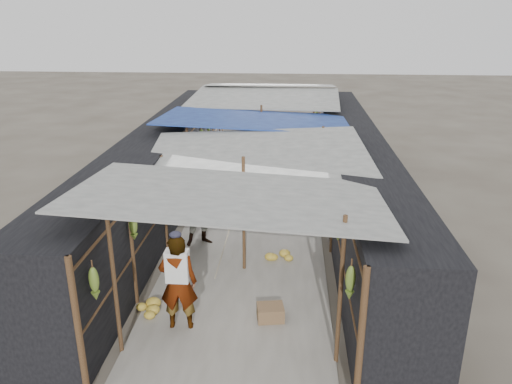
% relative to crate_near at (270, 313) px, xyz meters
% --- Properties ---
extents(ground, '(80.00, 80.00, 0.00)m').
position_rel_crate_near_xyz_m(ground, '(-0.67, -1.09, -0.15)').
color(ground, '#6B6356').
rests_on(ground, ground).
extents(aisle_slab, '(3.60, 16.00, 0.02)m').
position_rel_crate_near_xyz_m(aisle_slab, '(-0.67, 5.41, -0.14)').
color(aisle_slab, '#9E998E').
rests_on(aisle_slab, ground).
extents(stall_left, '(1.40, 15.00, 2.30)m').
position_rel_crate_near_xyz_m(stall_left, '(-3.37, 5.41, 1.00)').
color(stall_left, black).
rests_on(stall_left, ground).
extents(stall_right, '(1.40, 15.00, 2.30)m').
position_rel_crate_near_xyz_m(stall_right, '(2.03, 5.41, 1.00)').
color(stall_right, black).
rests_on(stall_right, ground).
extents(crate_near, '(0.54, 0.46, 0.29)m').
position_rel_crate_near_xyz_m(crate_near, '(0.00, 0.00, 0.00)').
color(crate_near, '#866044').
rests_on(crate_near, ground).
extents(crate_mid, '(0.66, 0.59, 0.33)m').
position_rel_crate_near_xyz_m(crate_mid, '(-0.48, 4.48, 0.02)').
color(crate_mid, '#866044').
rests_on(crate_mid, ground).
extents(crate_back, '(0.59, 0.53, 0.31)m').
position_rel_crate_near_xyz_m(crate_back, '(-1.28, 10.94, 0.01)').
color(crate_back, '#866044').
rests_on(crate_back, ground).
extents(black_basin, '(0.65, 0.65, 0.20)m').
position_rel_crate_near_xyz_m(black_basin, '(1.03, 9.53, -0.05)').
color(black_basin, black).
rests_on(black_basin, ground).
extents(vendor_elderly, '(0.70, 0.50, 1.83)m').
position_rel_crate_near_xyz_m(vendor_elderly, '(-1.62, -0.33, 0.77)').
color(vendor_elderly, silver).
rests_on(vendor_elderly, ground).
extents(shopper_blue, '(1.02, 0.93, 1.70)m').
position_rel_crate_near_xyz_m(shopper_blue, '(-1.81, 3.09, 0.70)').
color(shopper_blue, '#2155A5').
rests_on(shopper_blue, ground).
extents(vendor_seated, '(0.53, 0.62, 0.84)m').
position_rel_crate_near_xyz_m(vendor_seated, '(1.03, 4.60, 0.27)').
color(vendor_seated, '#45403B').
rests_on(vendor_seated, ground).
extents(market_canopy, '(5.62, 15.20, 2.77)m').
position_rel_crate_near_xyz_m(market_canopy, '(-0.64, 5.73, 2.26)').
color(market_canopy, brown).
rests_on(market_canopy, ground).
extents(hanging_bananas, '(3.95, 13.97, 0.83)m').
position_rel_crate_near_xyz_m(hanging_bananas, '(-0.70, 5.20, 1.51)').
color(hanging_bananas, olive).
rests_on(hanging_bananas, ground).
extents(floor_bananas, '(3.94, 10.90, 0.34)m').
position_rel_crate_near_xyz_m(floor_bananas, '(-0.48, 6.54, 0.00)').
color(floor_bananas, gold).
rests_on(floor_bananas, ground).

